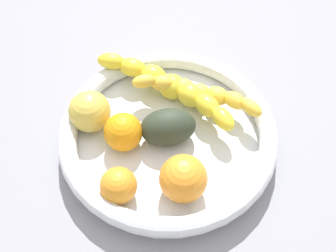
{
  "coord_description": "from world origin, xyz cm",
  "views": [
    {
      "loc": [
        10.81,
        -34.95,
        58.67
      ],
      "look_at": [
        0.0,
        0.0,
        7.74
      ],
      "focal_mm": 45.69,
      "sensor_mm": 36.0,
      "label": 1
    }
  ],
  "objects_px": {
    "banana_draped_right": "(199,92)",
    "fruit_bowl": "(168,135)",
    "orange_mid_right": "(118,186)",
    "orange_front": "(123,132)",
    "avocado_dark": "(167,128)",
    "banana_draped_left": "(169,86)",
    "apple_yellow": "(90,111)",
    "orange_mid_left": "(183,179)"
  },
  "relations": [
    {
      "from": "avocado_dark",
      "to": "banana_draped_left",
      "type": "bearing_deg",
      "value": 104.53
    },
    {
      "from": "orange_front",
      "to": "apple_yellow",
      "type": "relative_size",
      "value": 0.9
    },
    {
      "from": "banana_draped_left",
      "to": "orange_front",
      "type": "distance_m",
      "value": 0.11
    },
    {
      "from": "fruit_bowl",
      "to": "orange_mid_right",
      "type": "xyz_separation_m",
      "value": [
        -0.04,
        -0.11,
        0.02
      ]
    },
    {
      "from": "orange_front",
      "to": "orange_mid_right",
      "type": "xyz_separation_m",
      "value": [
        0.02,
        -0.08,
        -0.0
      ]
    },
    {
      "from": "banana_draped_left",
      "to": "banana_draped_right",
      "type": "relative_size",
      "value": 1.18
    },
    {
      "from": "fruit_bowl",
      "to": "orange_mid_right",
      "type": "distance_m",
      "value": 0.12
    },
    {
      "from": "fruit_bowl",
      "to": "avocado_dark",
      "type": "distance_m",
      "value": 0.02
    },
    {
      "from": "orange_mid_right",
      "to": "apple_yellow",
      "type": "xyz_separation_m",
      "value": [
        -0.08,
        0.1,
        0.01
      ]
    },
    {
      "from": "orange_front",
      "to": "apple_yellow",
      "type": "distance_m",
      "value": 0.06
    },
    {
      "from": "apple_yellow",
      "to": "orange_front",
      "type": "bearing_deg",
      "value": -16.99
    },
    {
      "from": "banana_draped_left",
      "to": "banana_draped_right",
      "type": "bearing_deg",
      "value": 1.93
    },
    {
      "from": "orange_mid_left",
      "to": "apple_yellow",
      "type": "bearing_deg",
      "value": 157.45
    },
    {
      "from": "banana_draped_left",
      "to": "banana_draped_right",
      "type": "xyz_separation_m",
      "value": [
        0.05,
        0.0,
        -0.0
      ]
    },
    {
      "from": "orange_mid_left",
      "to": "banana_draped_right",
      "type": "bearing_deg",
      "value": 97.2
    },
    {
      "from": "orange_mid_right",
      "to": "banana_draped_right",
      "type": "bearing_deg",
      "value": 71.86
    },
    {
      "from": "orange_mid_left",
      "to": "avocado_dark",
      "type": "distance_m",
      "value": 0.09
    },
    {
      "from": "orange_front",
      "to": "orange_mid_right",
      "type": "height_order",
      "value": "orange_front"
    },
    {
      "from": "orange_mid_right",
      "to": "fruit_bowl",
      "type": "bearing_deg",
      "value": 72.28
    },
    {
      "from": "orange_front",
      "to": "orange_mid_left",
      "type": "xyz_separation_m",
      "value": [
        0.11,
        -0.05,
        0.0
      ]
    },
    {
      "from": "banana_draped_left",
      "to": "orange_front",
      "type": "bearing_deg",
      "value": -110.31
    },
    {
      "from": "orange_mid_right",
      "to": "apple_yellow",
      "type": "relative_size",
      "value": 0.8
    },
    {
      "from": "banana_draped_right",
      "to": "orange_front",
      "type": "xyz_separation_m",
      "value": [
        -0.09,
        -0.11,
        0.0
      ]
    },
    {
      "from": "banana_draped_right",
      "to": "orange_front",
      "type": "distance_m",
      "value": 0.14
    },
    {
      "from": "banana_draped_left",
      "to": "orange_mid_right",
      "type": "relative_size",
      "value": 4.87
    },
    {
      "from": "orange_front",
      "to": "avocado_dark",
      "type": "relative_size",
      "value": 0.69
    },
    {
      "from": "orange_mid_left",
      "to": "banana_draped_left",
      "type": "bearing_deg",
      "value": 113.39
    },
    {
      "from": "orange_mid_left",
      "to": "apple_yellow",
      "type": "height_order",
      "value": "orange_mid_left"
    },
    {
      "from": "orange_front",
      "to": "orange_mid_left",
      "type": "bearing_deg",
      "value": -25.54
    },
    {
      "from": "banana_draped_left",
      "to": "apple_yellow",
      "type": "height_order",
      "value": "apple_yellow"
    },
    {
      "from": "banana_draped_right",
      "to": "orange_mid_right",
      "type": "xyz_separation_m",
      "value": [
        -0.06,
        -0.19,
        -0.0
      ]
    },
    {
      "from": "orange_mid_right",
      "to": "avocado_dark",
      "type": "distance_m",
      "value": 0.11
    },
    {
      "from": "fruit_bowl",
      "to": "banana_draped_left",
      "type": "height_order",
      "value": "banana_draped_left"
    },
    {
      "from": "banana_draped_left",
      "to": "orange_mid_left",
      "type": "distance_m",
      "value": 0.17
    },
    {
      "from": "banana_draped_right",
      "to": "fruit_bowl",
      "type": "bearing_deg",
      "value": -108.74
    },
    {
      "from": "banana_draped_left",
      "to": "apple_yellow",
      "type": "xyz_separation_m",
      "value": [
        -0.1,
        -0.09,
        0.0
      ]
    },
    {
      "from": "banana_draped_right",
      "to": "apple_yellow",
      "type": "bearing_deg",
      "value": -149.1
    },
    {
      "from": "banana_draped_left",
      "to": "fruit_bowl",
      "type": "bearing_deg",
      "value": -74.5
    },
    {
      "from": "banana_draped_left",
      "to": "apple_yellow",
      "type": "bearing_deg",
      "value": -139.05
    },
    {
      "from": "fruit_bowl",
      "to": "orange_front",
      "type": "bearing_deg",
      "value": -154.32
    },
    {
      "from": "orange_mid_left",
      "to": "orange_mid_right",
      "type": "height_order",
      "value": "orange_mid_left"
    },
    {
      "from": "banana_draped_right",
      "to": "orange_mid_left",
      "type": "bearing_deg",
      "value": -82.8
    }
  ]
}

